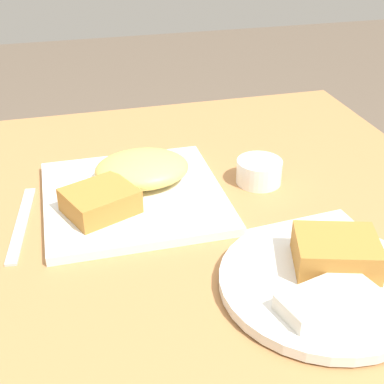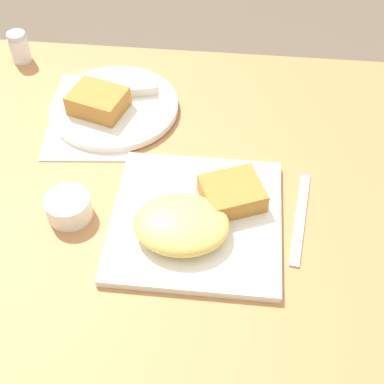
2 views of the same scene
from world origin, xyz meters
name	(u,v)px [view 1 (image 1 of 2)]	position (x,y,z in m)	size (l,w,h in m)	color
dining_table	(167,261)	(0.00, 0.00, 0.66)	(0.96, 0.87, 0.75)	#B27A47
menu_card	(342,273)	(-0.19, 0.20, 0.75)	(0.19, 0.27, 0.00)	silver
plate_square_near	(133,186)	(0.04, -0.06, 0.77)	(0.27, 0.27, 0.06)	white
plate_oval_far	(326,276)	(-0.15, 0.21, 0.77)	(0.25, 0.25, 0.05)	white
sauce_ramekin	(259,171)	(-0.17, -0.06, 0.77)	(0.07, 0.07, 0.04)	white
butter_knife	(22,223)	(0.21, -0.03, 0.75)	(0.04, 0.20, 0.00)	silver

